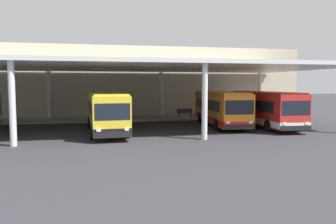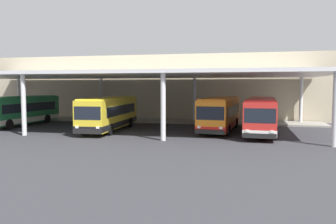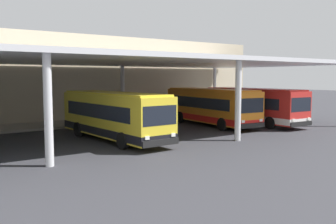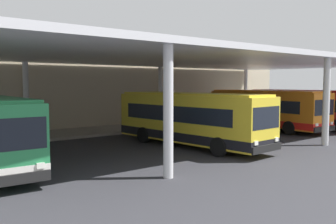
{
  "view_description": "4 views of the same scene",
  "coord_description": "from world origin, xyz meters",
  "px_view_note": "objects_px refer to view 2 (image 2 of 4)",
  "views": [
    {
      "loc": [
        -1.03,
        -24.37,
        3.8
      ],
      "look_at": [
        4.85,
        3.49,
        1.45
      ],
      "focal_mm": 35.62,
      "sensor_mm": 36.0,
      "label": 1
    },
    {
      "loc": [
        12.59,
        -28.29,
        4.21
      ],
      "look_at": [
        5.36,
        2.63,
        1.85
      ],
      "focal_mm": 36.72,
      "sensor_mm": 36.0,
      "label": 2
    },
    {
      "loc": [
        -11.35,
        -19.65,
        4.15
      ],
      "look_at": [
        4.28,
        2.8,
        1.59
      ],
      "focal_mm": 39.59,
      "sensor_mm": 36.0,
      "label": 3
    },
    {
      "loc": [
        -15.58,
        -13.85,
        3.75
      ],
      "look_at": [
        -0.22,
        4.69,
        1.91
      ],
      "focal_mm": 40.35,
      "sensor_mm": 36.0,
      "label": 4
    }
  ],
  "objects_px": {
    "bus_second_bay": "(109,113)",
    "bus_nearest_bay": "(21,110)",
    "bench_waiting": "(212,117)",
    "bus_far_bay": "(261,115)",
    "trash_bin": "(234,117)",
    "bus_middle_bay": "(220,113)"
  },
  "relations": [
    {
      "from": "bus_nearest_bay",
      "to": "bench_waiting",
      "type": "xyz_separation_m",
      "value": [
        19.93,
        7.67,
        -0.99
      ]
    },
    {
      "from": "bus_middle_bay",
      "to": "trash_bin",
      "type": "relative_size",
      "value": 10.91
    },
    {
      "from": "bus_middle_bay",
      "to": "bus_far_bay",
      "type": "xyz_separation_m",
      "value": [
        3.7,
        -1.51,
        0.0
      ]
    },
    {
      "from": "bus_middle_bay",
      "to": "trash_bin",
      "type": "bearing_deg",
      "value": 81.3
    },
    {
      "from": "bus_second_bay",
      "to": "bus_middle_bay",
      "type": "height_order",
      "value": "same"
    },
    {
      "from": "bus_second_bay",
      "to": "bus_middle_bay",
      "type": "distance_m",
      "value": 10.62
    },
    {
      "from": "bus_second_bay",
      "to": "bench_waiting",
      "type": "relative_size",
      "value": 5.91
    },
    {
      "from": "bus_second_bay",
      "to": "bus_nearest_bay",
      "type": "bearing_deg",
      "value": 171.14
    },
    {
      "from": "bus_middle_bay",
      "to": "bus_far_bay",
      "type": "distance_m",
      "value": 3.99
    },
    {
      "from": "bus_second_bay",
      "to": "trash_bin",
      "type": "xyz_separation_m",
      "value": [
        11.47,
        9.15,
        -0.98
      ]
    },
    {
      "from": "bus_nearest_bay",
      "to": "bus_second_bay",
      "type": "relative_size",
      "value": 1.0
    },
    {
      "from": "bus_second_bay",
      "to": "bench_waiting",
      "type": "distance_m",
      "value": 12.99
    },
    {
      "from": "bus_second_bay",
      "to": "bus_far_bay",
      "type": "relative_size",
      "value": 1.0
    },
    {
      "from": "bus_nearest_bay",
      "to": "bus_second_bay",
      "type": "distance_m",
      "value": 11.12
    },
    {
      "from": "trash_bin",
      "to": "bench_waiting",
      "type": "bearing_deg",
      "value": 174.76
    },
    {
      "from": "bus_nearest_bay",
      "to": "bus_middle_bay",
      "type": "relative_size",
      "value": 1.0
    },
    {
      "from": "bus_nearest_bay",
      "to": "trash_bin",
      "type": "xyz_separation_m",
      "value": [
        22.46,
        7.44,
        -0.98
      ]
    },
    {
      "from": "bus_second_bay",
      "to": "bus_far_bay",
      "type": "xyz_separation_m",
      "value": [
        14.1,
        0.66,
        0.0
      ]
    },
    {
      "from": "trash_bin",
      "to": "bus_far_bay",
      "type": "bearing_deg",
      "value": -72.81
    },
    {
      "from": "bus_nearest_bay",
      "to": "trash_bin",
      "type": "bearing_deg",
      "value": 18.32
    },
    {
      "from": "bus_second_bay",
      "to": "trash_bin",
      "type": "bearing_deg",
      "value": 38.58
    },
    {
      "from": "bus_second_bay",
      "to": "bus_far_bay",
      "type": "bearing_deg",
      "value": 2.66
    }
  ]
}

